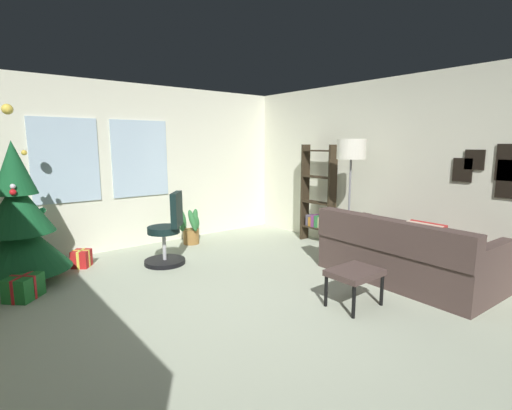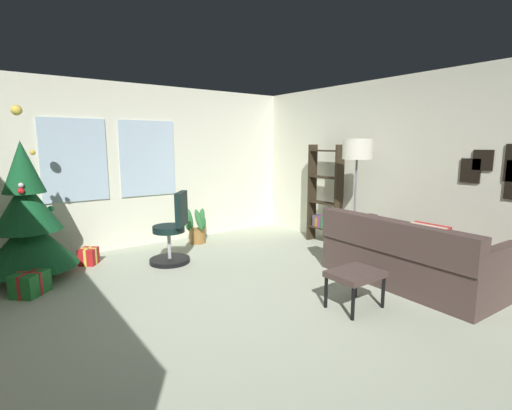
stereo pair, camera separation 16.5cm
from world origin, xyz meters
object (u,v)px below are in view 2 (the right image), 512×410
(couch, at_px, (422,260))
(bookshelf, at_px, (325,201))
(gift_box_red, at_px, (89,256))
(holiday_tree, at_px, (28,223))
(potted_plant, at_px, (197,228))
(floor_lamp, at_px, (357,156))
(office_chair, at_px, (173,235))
(gift_box_green, at_px, (30,284))
(footstool, at_px, (355,276))

(couch, height_order, bookshelf, bookshelf)
(couch, bearing_deg, gift_box_red, 134.48)
(holiday_tree, relative_size, bookshelf, 1.28)
(potted_plant, bearing_deg, floor_lamp, -56.59)
(office_chair, height_order, potted_plant, office_chair)
(couch, distance_m, potted_plant, 3.50)
(gift_box_green, bearing_deg, footstool, -41.52)
(gift_box_green, distance_m, floor_lamp, 4.34)
(couch, bearing_deg, footstool, 178.34)
(gift_box_red, xyz_separation_m, gift_box_green, (-0.77, -0.74, 0.01))
(gift_box_green, relative_size, potted_plant, 0.70)
(couch, relative_size, office_chair, 2.02)
(holiday_tree, xyz_separation_m, gift_box_green, (-0.08, -0.54, -0.59))
(gift_box_red, xyz_separation_m, bookshelf, (3.48, -1.12, 0.60))
(holiday_tree, relative_size, office_chair, 2.08)
(footstool, height_order, potted_plant, potted_plant)
(holiday_tree, bearing_deg, potted_plant, 7.78)
(couch, xyz_separation_m, footstool, (-1.18, 0.03, 0.04))
(floor_lamp, bearing_deg, bookshelf, 69.85)
(bookshelf, bearing_deg, floor_lamp, -110.15)
(gift_box_red, relative_size, gift_box_green, 0.70)
(couch, height_order, gift_box_red, couch)
(gift_box_red, distance_m, office_chair, 1.20)
(gift_box_green, relative_size, bookshelf, 0.26)
(holiday_tree, distance_m, bookshelf, 4.27)
(couch, bearing_deg, bookshelf, 78.06)
(holiday_tree, height_order, potted_plant, holiday_tree)
(couch, bearing_deg, floor_lamp, 84.99)
(gift_box_green, bearing_deg, holiday_tree, 82.02)
(footstool, xyz_separation_m, gift_box_green, (-2.64, 2.34, -0.21))
(gift_box_red, bearing_deg, footstool, -58.67)
(floor_lamp, bearing_deg, couch, -95.01)
(holiday_tree, relative_size, gift_box_red, 6.95)
(office_chair, bearing_deg, holiday_tree, 165.92)
(gift_box_green, distance_m, office_chair, 1.78)
(gift_box_red, bearing_deg, gift_box_green, -136.04)
(footstool, height_order, bookshelf, bookshelf)
(couch, height_order, holiday_tree, holiday_tree)
(bookshelf, bearing_deg, holiday_tree, 167.57)
(footstool, relative_size, gift_box_green, 1.22)
(office_chair, distance_m, bookshelf, 2.56)
(footstool, bearing_deg, potted_plant, 92.30)
(holiday_tree, distance_m, gift_box_red, 0.94)
(holiday_tree, xyz_separation_m, office_chair, (1.68, -0.42, -0.32))
(gift_box_green, xyz_separation_m, potted_plant, (2.51, 0.87, 0.13))
(holiday_tree, bearing_deg, gift_box_red, 16.01)
(office_chair, bearing_deg, gift_box_red, 147.84)
(bookshelf, height_order, floor_lamp, floor_lamp)
(gift_box_green, bearing_deg, gift_box_red, 43.96)
(footstool, height_order, gift_box_red, footstool)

